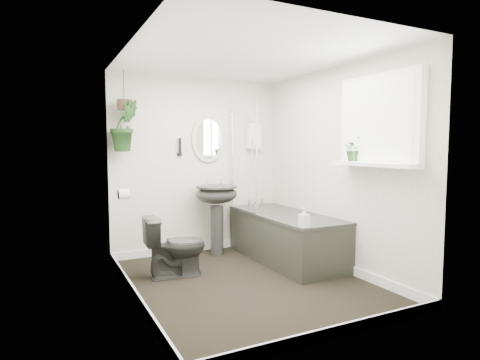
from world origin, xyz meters
name	(u,v)px	position (x,y,z in m)	size (l,w,h in m)	color
floor	(246,283)	(0.00, 0.00, -0.01)	(2.30, 2.80, 0.02)	black
ceiling	(247,55)	(0.00, 0.00, 2.31)	(2.30, 2.80, 0.02)	white
wall_back	(198,165)	(0.00, 1.41, 1.15)	(2.30, 0.02, 2.30)	white
wall_front	(339,182)	(0.00, -1.41, 1.15)	(2.30, 0.02, 2.30)	white
wall_left	(131,175)	(-1.16, 0.00, 1.15)	(0.02, 2.80, 2.30)	white
wall_right	(337,169)	(1.16, 0.00, 1.15)	(0.02, 2.80, 2.30)	white
skirting	(246,277)	(0.00, 0.00, 0.05)	(2.30, 2.80, 0.10)	white
bathtub	(285,237)	(0.80, 0.50, 0.29)	(0.72, 1.72, 0.58)	#272825
bath_screen	(244,156)	(0.47, 0.99, 1.28)	(0.04, 0.72, 1.40)	silver
shower_box	(253,136)	(0.80, 1.34, 1.55)	(0.20, 0.10, 0.35)	white
oval_mirror	(209,139)	(0.14, 1.37, 1.50)	(0.46, 0.03, 0.62)	beige
wall_sconce	(180,147)	(-0.26, 1.36, 1.40)	(0.04, 0.04, 0.22)	black
toilet_roll_holder	(124,194)	(-1.10, 0.70, 0.90)	(0.11, 0.11, 0.11)	white
window_recess	(379,121)	(1.09, -0.70, 1.65)	(0.08, 1.00, 0.90)	white
window_sill	(373,164)	(1.02, -0.70, 1.23)	(0.18, 1.00, 0.04)	white
window_blinds	(376,121)	(1.04, -0.70, 1.65)	(0.01, 0.86, 0.76)	white
toilet	(175,246)	(-0.60, 0.51, 0.33)	(0.37, 0.65, 0.66)	#272825
pedestal_sink	(217,220)	(0.14, 1.11, 0.45)	(0.53, 0.45, 0.91)	#272825
sill_plant	(354,149)	(1.05, -0.40, 1.38)	(0.23, 0.20, 0.25)	black
hanging_plant	(125,126)	(-0.97, 1.25, 1.65)	(0.33, 0.27, 0.61)	black
soap_bottle	(304,218)	(0.51, -0.29, 0.68)	(0.09, 0.09, 0.20)	#2B2422
hanging_pot	(124,105)	(-0.97, 1.25, 1.89)	(0.16, 0.16, 0.12)	#483325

